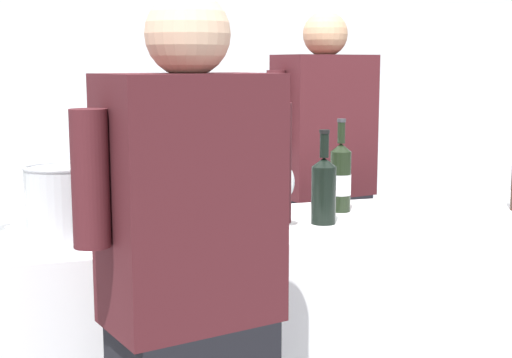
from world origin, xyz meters
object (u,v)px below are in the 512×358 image
at_px(ice_bucket, 61,205).
at_px(person_server, 323,210).
at_px(wine_bottle_3, 261,178).
at_px(wine_bottle_4, 341,177).
at_px(wine_bottle_5, 215,182).
at_px(wine_bottle_0, 324,188).
at_px(wine_glass, 284,184).
at_px(wine_bottle_6, 202,199).
at_px(wine_bottle_8, 249,189).
at_px(person_guest, 192,349).
at_px(wine_bottle_7, 143,188).

bearing_deg(ice_bucket, person_server, 34.54).
bearing_deg(wine_bottle_3, wine_bottle_4, -12.04).
bearing_deg(ice_bucket, wine_bottle_3, 21.57).
bearing_deg(wine_bottle_5, wine_bottle_0, -36.68).
height_order(wine_glass, person_server, person_server).
bearing_deg(person_server, wine_bottle_4, -106.89).
distance_m(wine_bottle_0, wine_bottle_4, 0.22).
bearing_deg(wine_glass, person_server, 59.30).
height_order(wine_bottle_6, wine_bottle_8, wine_bottle_8).
height_order(wine_bottle_8, ice_bucket, wine_bottle_8).
relative_size(person_server, person_guest, 1.04).
xyz_separation_m(wine_bottle_0, person_server, (0.31, 0.75, -0.23)).
bearing_deg(person_server, wine_bottle_7, -146.27).
bearing_deg(wine_bottle_5, wine_glass, -58.61).
bearing_deg(wine_bottle_3, wine_bottle_5, -179.61).
relative_size(wine_bottle_5, ice_bucket, 1.43).
relative_size(wine_bottle_5, wine_glass, 1.64).
distance_m(wine_bottle_6, ice_bucket, 0.43).
bearing_deg(wine_glass, wine_bottle_3, 88.30).
bearing_deg(wine_bottle_3, person_guest, -118.01).
bearing_deg(person_guest, ice_bucket, 116.24).
distance_m(wine_bottle_7, person_guest, 0.79).
relative_size(wine_bottle_0, person_server, 0.19).
relative_size(wine_bottle_4, wine_bottle_8, 1.02).
xyz_separation_m(wine_bottle_4, wine_bottle_5, (-0.45, 0.06, -0.00)).
bearing_deg(wine_bottle_6, wine_bottle_0, 2.74).
relative_size(wine_bottle_6, person_server, 0.19).
xyz_separation_m(wine_bottle_7, wine_bottle_8, (0.33, -0.10, -0.00)).
bearing_deg(wine_bottle_6, wine_bottle_3, 42.71).
bearing_deg(wine_bottle_8, wine_bottle_5, 112.12).
xyz_separation_m(wine_bottle_4, wine_bottle_6, (-0.55, -0.19, -0.01)).
relative_size(wine_bottle_0, person_guest, 0.19).
bearing_deg(wine_bottle_6, wine_bottle_4, 19.16).
height_order(wine_bottle_3, ice_bucket, wine_bottle_3).
distance_m(wine_bottle_7, wine_glass, 0.46).
bearing_deg(wine_bottle_4, person_guest, -133.34).
distance_m(wine_bottle_0, person_server, 0.85).
xyz_separation_m(wine_bottle_6, ice_bucket, (-0.43, -0.03, 0.01)).
bearing_deg(wine_bottle_7, wine_bottle_4, 0.93).
bearing_deg(wine_bottle_6, wine_glass, -2.09).
distance_m(wine_bottle_3, wine_bottle_5, 0.17).
bearing_deg(wine_bottle_5, wine_bottle_8, -67.88).
relative_size(wine_bottle_5, person_server, 0.20).
xyz_separation_m(wine_bottle_0, wine_glass, (-0.15, -0.03, 0.02)).
height_order(wine_bottle_4, ice_bucket, wine_bottle_4).
xyz_separation_m(wine_bottle_7, ice_bucket, (-0.27, -0.21, -0.00)).
height_order(wine_bottle_3, person_server, person_server).
bearing_deg(wine_bottle_5, wine_bottle_7, -165.01).
xyz_separation_m(wine_bottle_0, wine_bottle_4, (0.14, 0.17, 0.00)).
height_order(wine_bottle_7, wine_glass, wine_bottle_7).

